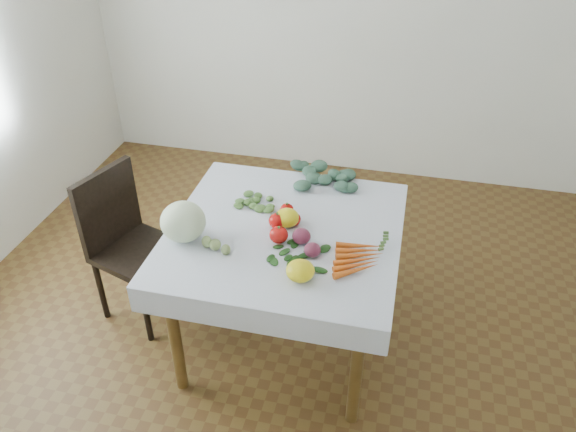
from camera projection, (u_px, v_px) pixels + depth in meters
name	position (u px, v px, depth m)	size (l,w,h in m)	color
ground	(285.00, 337.00, 3.18)	(4.00, 4.00, 0.00)	brown
back_wall	(350.00, 2.00, 4.01)	(4.00, 0.04, 2.70)	white
table	(285.00, 246.00, 2.80)	(1.00, 1.00, 0.75)	brown
tablecloth	(285.00, 230.00, 2.75)	(1.12, 1.12, 0.01)	white
chair	(126.00, 236.00, 3.11)	(0.51, 0.51, 0.90)	black
cabbage	(183.00, 222.00, 2.64)	(0.21, 0.21, 0.19)	#E0F2CB
tomato_a	(277.00, 221.00, 2.74)	(0.09, 0.09, 0.08)	red
tomato_b	(279.00, 235.00, 2.65)	(0.09, 0.09, 0.08)	red
tomato_c	(287.00, 209.00, 2.84)	(0.07, 0.07, 0.06)	red
tomato_d	(293.00, 219.00, 2.76)	(0.08, 0.08, 0.07)	red
heirloom_back	(287.00, 218.00, 2.76)	(0.12, 0.12, 0.09)	yellow
heirloom_front	(300.00, 271.00, 2.42)	(0.13, 0.13, 0.09)	yellow
onion_a	(301.00, 236.00, 2.64)	(0.09, 0.09, 0.07)	#5D1A37
onion_b	(312.00, 250.00, 2.56)	(0.08, 0.08, 0.07)	#5D1A37
tomatillo_cluster	(212.00, 246.00, 2.60)	(0.08, 0.13, 0.05)	#9AB769
carrot_bunch	(359.00, 258.00, 2.54)	(0.23, 0.29, 0.03)	#D84C18
kale_bunch	(322.00, 178.00, 3.10)	(0.40, 0.30, 0.05)	#3C624A
basil_bunch	(300.00, 255.00, 2.57)	(0.27, 0.21, 0.01)	#1C4A17
dill_bunch	(260.00, 200.00, 2.94)	(0.23, 0.18, 0.02)	#557B38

